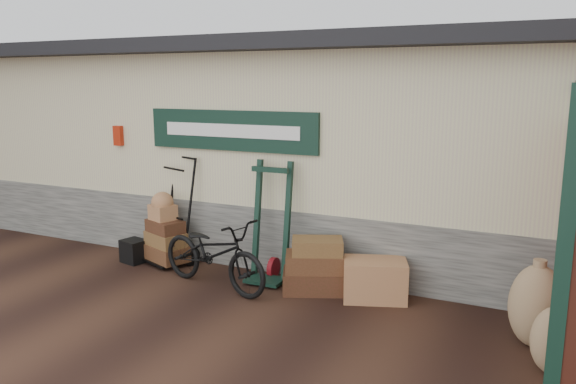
% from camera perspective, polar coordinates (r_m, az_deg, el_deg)
% --- Properties ---
extents(ground, '(80.00, 80.00, 0.00)m').
position_cam_1_polar(ground, '(7.23, -7.48, -10.08)').
color(ground, black).
rests_on(ground, ground).
extents(station_building, '(14.40, 4.10, 3.20)m').
position_cam_1_polar(station_building, '(9.21, 1.56, 4.95)').
color(station_building, '#4C4C47').
rests_on(station_building, ground).
extents(porter_trolley, '(0.95, 0.83, 1.58)m').
position_cam_1_polar(porter_trolley, '(8.28, -11.38, -1.75)').
color(porter_trolley, black).
rests_on(porter_trolley, ground).
extents(green_barrow, '(0.58, 0.50, 1.59)m').
position_cam_1_polar(green_barrow, '(7.36, -1.81, -3.09)').
color(green_barrow, black).
rests_on(green_barrow, ground).
extents(suitcase_stack, '(0.92, 0.77, 0.69)m').
position_cam_1_polar(suitcase_stack, '(7.11, 2.70, -7.38)').
color(suitcase_stack, '#3A2612').
rests_on(suitcase_stack, ground).
extents(wicker_hamper, '(0.87, 0.72, 0.49)m').
position_cam_1_polar(wicker_hamper, '(6.97, 8.82, -8.80)').
color(wicker_hamper, '#95633B').
rests_on(wicker_hamper, ground).
extents(black_trunk, '(0.39, 0.35, 0.34)m').
position_cam_1_polar(black_trunk, '(8.57, -15.37, -5.80)').
color(black_trunk, black).
rests_on(black_trunk, ground).
extents(bicycle, '(1.01, 1.86, 1.03)m').
position_cam_1_polar(bicycle, '(7.23, -7.57, -5.77)').
color(bicycle, black).
rests_on(bicycle, ground).
extents(burlap_sack_left, '(0.56, 0.48, 0.85)m').
position_cam_1_polar(burlap_sack_left, '(6.17, 23.91, -10.55)').
color(burlap_sack_left, olive).
rests_on(burlap_sack_left, ground).
extents(burlap_sack_right, '(0.43, 0.38, 0.63)m').
position_cam_1_polar(burlap_sack_right, '(5.74, 25.35, -13.50)').
color(burlap_sack_right, olive).
rests_on(burlap_sack_right, ground).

